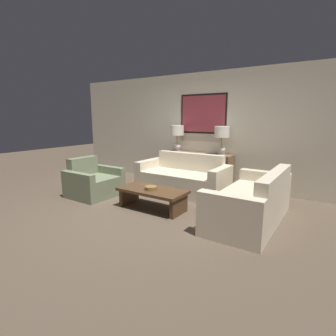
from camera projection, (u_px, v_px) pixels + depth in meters
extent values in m
plane|color=brown|center=(137.00, 214.00, 4.49)|extent=(20.00, 20.00, 0.00)
cube|color=beige|center=(204.00, 130.00, 6.28)|extent=(7.80, 0.10, 2.65)
cube|color=black|center=(203.00, 114.00, 6.17)|extent=(1.18, 0.01, 0.92)
cube|color=#9E3842|center=(203.00, 114.00, 6.16)|extent=(1.10, 0.02, 0.84)
cube|color=brown|center=(198.00, 170.00, 6.24)|extent=(1.65, 0.39, 0.79)
cylinder|color=silver|center=(177.00, 151.00, 6.47)|extent=(0.15, 0.15, 0.02)
sphere|color=silver|center=(177.00, 147.00, 6.45)|extent=(0.18, 0.18, 0.18)
cylinder|color=#8C7A51|center=(177.00, 139.00, 6.42)|extent=(0.02, 0.02, 0.19)
cylinder|color=white|center=(177.00, 130.00, 6.38)|extent=(0.33, 0.33, 0.24)
cylinder|color=silver|center=(221.00, 154.00, 5.85)|extent=(0.15, 0.15, 0.02)
sphere|color=silver|center=(221.00, 150.00, 5.83)|extent=(0.18, 0.18, 0.18)
cylinder|color=#8C7A51|center=(222.00, 142.00, 5.79)|extent=(0.02, 0.02, 0.19)
cylinder|color=white|center=(222.00, 132.00, 5.75)|extent=(0.33, 0.33, 0.24)
cube|color=beige|center=(180.00, 184.00, 5.60)|extent=(1.59, 0.70, 0.45)
cube|color=beige|center=(190.00, 171.00, 5.93)|extent=(1.59, 0.18, 0.84)
cube|color=beige|center=(149.00, 173.00, 6.14)|extent=(0.18, 0.88, 0.65)
cube|color=beige|center=(221.00, 184.00, 5.18)|extent=(0.18, 0.88, 0.65)
cube|color=beige|center=(243.00, 206.00, 4.20)|extent=(0.70, 1.59, 0.45)
cube|color=beige|center=(273.00, 199.00, 3.93)|extent=(0.18, 1.59, 0.84)
cube|color=beige|center=(264.00, 188.00, 4.86)|extent=(0.88, 0.18, 0.65)
cube|color=beige|center=(229.00, 219.00, 3.41)|extent=(0.88, 0.18, 0.65)
cube|color=#4C331E|center=(152.00, 190.00, 4.67)|extent=(1.24, 0.60, 0.05)
cube|color=#4C331E|center=(129.00, 195.00, 5.01)|extent=(0.07, 0.48, 0.32)
cube|color=#4C331E|center=(179.00, 206.00, 4.41)|extent=(0.07, 0.48, 0.32)
cylinder|color=olive|center=(151.00, 188.00, 4.62)|extent=(0.22, 0.22, 0.06)
cube|color=#707A5B|center=(98.00, 187.00, 5.44)|extent=(0.69, 0.68, 0.40)
cube|color=#707A5B|center=(83.00, 175.00, 5.64)|extent=(0.18, 0.68, 0.78)
cube|color=#707A5B|center=(78.00, 187.00, 5.14)|extent=(0.87, 0.14, 0.56)
cube|color=#707A5B|center=(109.00, 179.00, 5.81)|extent=(0.87, 0.14, 0.56)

